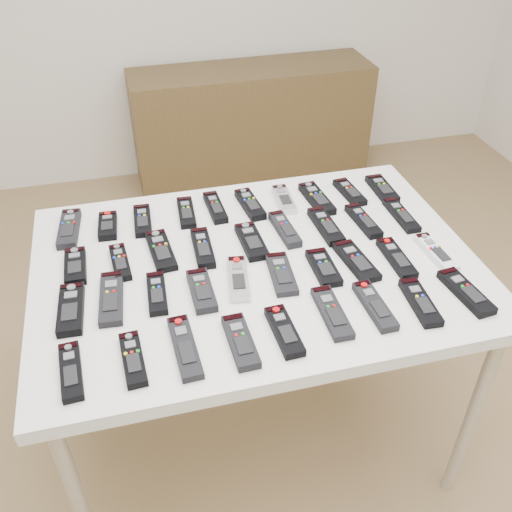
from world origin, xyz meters
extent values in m
plane|color=olive|center=(0.00, 0.00, 0.00)|extent=(4.00, 4.00, 0.00)
cube|color=white|center=(-0.14, -0.05, 0.76)|extent=(1.25, 0.88, 0.04)
cylinder|color=beige|center=(-0.71, -0.43, 0.37)|extent=(0.04, 0.04, 0.74)
cylinder|color=beige|center=(0.42, -0.43, 0.37)|extent=(0.04, 0.04, 0.74)
cylinder|color=beige|center=(-0.71, 0.33, 0.37)|extent=(0.04, 0.04, 0.74)
cylinder|color=beige|center=(0.42, 0.33, 0.37)|extent=(0.04, 0.04, 0.74)
cube|color=#49381D|center=(0.30, 1.78, 0.34)|extent=(1.39, 0.40, 0.69)
cube|color=black|center=(-0.66, 0.23, 0.79)|extent=(0.07, 0.20, 0.02)
cube|color=black|center=(-0.55, 0.22, 0.79)|extent=(0.06, 0.14, 0.02)
cube|color=black|center=(-0.44, 0.22, 0.79)|extent=(0.06, 0.16, 0.02)
cube|color=black|center=(-0.30, 0.24, 0.79)|extent=(0.06, 0.17, 0.02)
cube|color=black|center=(-0.20, 0.24, 0.79)|extent=(0.05, 0.17, 0.02)
cube|color=black|center=(-0.09, 0.23, 0.79)|extent=(0.07, 0.18, 0.02)
cube|color=#B7B7BC|center=(0.02, 0.23, 0.79)|extent=(0.06, 0.16, 0.02)
cube|color=black|center=(0.13, 0.21, 0.79)|extent=(0.07, 0.19, 0.02)
cube|color=black|center=(0.25, 0.22, 0.79)|extent=(0.06, 0.16, 0.02)
cube|color=black|center=(0.37, 0.22, 0.79)|extent=(0.06, 0.16, 0.02)
cube|color=black|center=(-0.64, 0.04, 0.79)|extent=(0.06, 0.15, 0.02)
cube|color=black|center=(-0.52, 0.02, 0.79)|extent=(0.06, 0.16, 0.02)
cube|color=black|center=(-0.40, 0.05, 0.79)|extent=(0.08, 0.19, 0.02)
cube|color=black|center=(-0.28, 0.03, 0.79)|extent=(0.06, 0.18, 0.02)
cube|color=black|center=(-0.14, 0.03, 0.79)|extent=(0.07, 0.18, 0.02)
cube|color=black|center=(-0.02, 0.07, 0.79)|extent=(0.06, 0.18, 0.02)
cube|color=black|center=(0.10, 0.05, 0.79)|extent=(0.06, 0.19, 0.02)
cube|color=black|center=(0.23, 0.05, 0.79)|extent=(0.06, 0.18, 0.02)
cube|color=black|center=(0.36, 0.05, 0.79)|extent=(0.05, 0.18, 0.02)
cube|color=black|center=(-0.65, -0.14, 0.79)|extent=(0.07, 0.19, 0.02)
cube|color=black|center=(-0.55, -0.13, 0.79)|extent=(0.07, 0.20, 0.02)
cube|color=black|center=(-0.44, -0.13, 0.79)|extent=(0.06, 0.16, 0.02)
cube|color=black|center=(-0.32, -0.16, 0.79)|extent=(0.06, 0.16, 0.02)
cube|color=#B7B7BC|center=(-0.21, -0.13, 0.79)|extent=(0.08, 0.18, 0.02)
cube|color=black|center=(-0.09, -0.14, 0.79)|extent=(0.07, 0.18, 0.02)
cube|color=black|center=(0.03, -0.14, 0.79)|extent=(0.06, 0.16, 0.02)
cube|color=black|center=(0.13, -0.14, 0.79)|extent=(0.08, 0.19, 0.02)
cube|color=black|center=(0.24, -0.15, 0.79)|extent=(0.05, 0.18, 0.02)
cube|color=silver|center=(0.37, -0.16, 0.79)|extent=(0.06, 0.18, 0.02)
cube|color=black|center=(-0.65, -0.36, 0.79)|extent=(0.06, 0.17, 0.02)
cube|color=black|center=(-0.51, -0.35, 0.79)|extent=(0.06, 0.17, 0.02)
cube|color=black|center=(-0.39, -0.35, 0.79)|extent=(0.06, 0.21, 0.02)
cube|color=black|center=(-0.26, -0.36, 0.79)|extent=(0.06, 0.18, 0.02)
cube|color=black|center=(-0.15, -0.35, 0.79)|extent=(0.06, 0.17, 0.02)
cube|color=black|center=(-0.01, -0.32, 0.79)|extent=(0.06, 0.19, 0.02)
cube|color=black|center=(0.10, -0.32, 0.79)|extent=(0.05, 0.18, 0.02)
cube|color=black|center=(0.22, -0.34, 0.79)|extent=(0.06, 0.18, 0.02)
cube|color=black|center=(0.36, -0.33, 0.79)|extent=(0.08, 0.19, 0.02)
camera|label=1|loc=(-0.46, -1.30, 1.78)|focal=40.00mm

